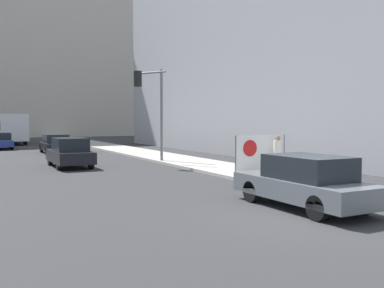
{
  "coord_description": "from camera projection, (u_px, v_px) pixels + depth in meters",
  "views": [
    {
      "loc": [
        -7.65,
        -8.32,
        2.45
      ],
      "look_at": [
        0.31,
        7.02,
        1.51
      ],
      "focal_mm": 40.0,
      "sensor_mm": 36.0,
      "label": 1
    }
  ],
  "objects": [
    {
      "name": "traffic_light_pole",
      "position": [
        153.0,
        99.0,
        24.01
      ],
      "size": [
        2.11,
        1.88,
        5.28
      ],
      "color": "slate",
      "rests_on": "sidewalk_curb"
    },
    {
      "name": "protest_banner",
      "position": [
        260.0,
        153.0,
        18.43
      ],
      "size": [
        2.63,
        0.06,
        1.7
      ],
      "color": "slate",
      "rests_on": "sidewalk_curb"
    },
    {
      "name": "sidewalk_curb",
      "position": [
        178.0,
        160.0,
        25.93
      ],
      "size": [
        3.24,
        90.0,
        0.14
      ],
      "primitive_type": "cube",
      "color": "#A8A399",
      "rests_on": "ground_plane"
    },
    {
      "name": "building_backdrop_far",
      "position": [
        9.0,
        2.0,
        65.09
      ],
      "size": [
        52.0,
        12.0,
        41.12
      ],
      "color": "#BCB2A3",
      "rests_on": "ground_plane"
    },
    {
      "name": "building_backdrop_right",
      "position": [
        260.0,
        32.0,
        34.44
      ],
      "size": [
        10.0,
        32.0,
        19.16
      ],
      "color": "#99999E",
      "rests_on": "ground_plane"
    },
    {
      "name": "jogger_on_sidewalk",
      "position": [
        277.0,
        155.0,
        18.22
      ],
      "size": [
        0.34,
        0.34,
        1.68
      ],
      "rotation": [
        0.0,
        0.0,
        3.02
      ],
      "color": "#756651",
      "rests_on": "sidewalk_curb"
    },
    {
      "name": "parked_car_curbside",
      "position": [
        305.0,
        182.0,
        11.92
      ],
      "size": [
        1.79,
        4.44,
        1.49
      ],
      "color": "#565B60",
      "rests_on": "ground_plane"
    },
    {
      "name": "city_bus_on_road",
      "position": [
        10.0,
        127.0,
        46.46
      ],
      "size": [
        2.57,
        12.42,
        3.12
      ],
      "color": "silver",
      "rests_on": "ground_plane"
    },
    {
      "name": "car_on_road_distant",
      "position": [
        0.0,
        141.0,
        36.58
      ],
      "size": [
        1.89,
        4.11,
        1.42
      ],
      "color": "navy",
      "rests_on": "ground_plane"
    },
    {
      "name": "seated_protester",
      "position": [
        298.0,
        168.0,
        15.1
      ],
      "size": [
        0.97,
        0.77,
        1.18
      ],
      "rotation": [
        0.0,
        0.0,
        0.23
      ],
      "color": "#474C56",
      "rests_on": "sidewalk_curb"
    },
    {
      "name": "car_on_road_midblock",
      "position": [
        56.0,
        144.0,
        32.16
      ],
      "size": [
        1.86,
        4.23,
        1.42
      ],
      "color": "black",
      "rests_on": "ground_plane"
    },
    {
      "name": "car_on_road_nearest",
      "position": [
        70.0,
        153.0,
        22.53
      ],
      "size": [
        1.8,
        4.23,
        1.55
      ],
      "color": "black",
      "rests_on": "ground_plane"
    },
    {
      "name": "ground_plane",
      "position": [
        306.0,
        216.0,
        11.02
      ],
      "size": [
        160.0,
        160.0,
        0.0
      ],
      "primitive_type": "plane",
      "color": "#303033"
    }
  ]
}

